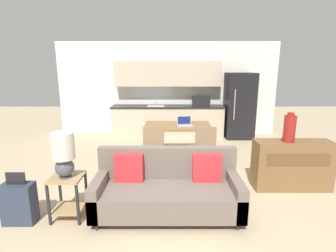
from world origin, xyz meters
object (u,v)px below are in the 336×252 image
Objects in this scene: dining_table at (178,128)px; credenza at (293,165)px; dining_chair_near_left at (155,146)px; vase at (290,128)px; laptop at (185,123)px; side_table at (68,190)px; table_lamp at (64,153)px; couch at (168,189)px; suitcase at (20,203)px; dining_chair_near_right at (204,146)px; refrigerator at (240,106)px.

credenza is (1.86, -1.54, -0.27)m from dining_table.
dining_chair_near_left reaches higher than credenza.
vase reaches higher than laptop.
laptop is (0.63, 0.77, 0.28)m from dining_chair_near_left.
table_lamp is (0.00, -0.04, 0.54)m from side_table.
laptop reaches higher than couch.
suitcase reaches higher than side_table.
dining_table is 1.59× the size of dining_chair_near_right.
couch is 4.13× the size of vase.
laptop is at bearing 138.41° from credenza.
side_table is at bearing -122.70° from dining_table.
suitcase is (-2.30, -2.52, -0.51)m from laptop.
side_table is at bearing -165.47° from credenza.
dining_chair_near_right is at bearing -59.84° from dining_table.
couch is at bearing 7.02° from table_lamp.
laptop reaches higher than dining_chair_near_left.
dining_table is at bearing 84.48° from couch.
refrigerator is 1.46× the size of credenza.
dining_chair_near_right is at bearing -74.75° from laptop.
table_lamp is 1.73× the size of laptop.
suitcase is at bearing 24.90° from dining_chair_near_right.
suitcase is (-0.60, -0.13, -0.12)m from side_table.
suitcase is (-1.68, -1.75, -0.23)m from dining_chair_near_left.
dining_chair_near_right is 1.30× the size of suitcase.
table_lamp reaches higher than suitcase.
credenza is at bearing 14.14° from suitcase.
side_table is 1.25× the size of vase.
credenza is 1.37× the size of dining_chair_near_right.
vase reaches higher than dining_table.
table_lamp is 1.26× the size of vase.
couch reaches higher than side_table.
suitcase is (-0.60, -0.09, -0.65)m from table_lamp.
side_table is 2.97m from laptop.
couch is 1.34m from side_table.
refrigerator reaches higher than side_table.
laptop is at bearing -9.28° from dining_table.
table_lamp reaches higher than credenza.
refrigerator reaches higher than laptop.
credenza is at bearing 20.00° from couch.
dining_table is at bearing -116.00° from dining_chair_near_left.
dining_table is 2.42m from credenza.
refrigerator reaches higher than credenza.
suitcase is at bearing -168.10° from side_table.
credenza is 0.64m from vase.
dining_chair_near_right reaches higher than credenza.
vase is at bearing -41.65° from dining_table.
dining_chair_near_left is (-2.22, 0.76, -0.53)m from vase.
dining_table is at bearing 140.37° from credenza.
dining_chair_near_left is (1.08, 1.66, -0.42)m from table_lamp.
suitcase is (-3.90, -1.00, -0.76)m from vase.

